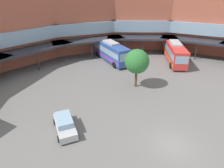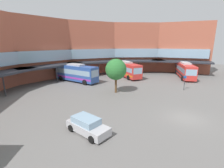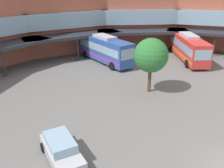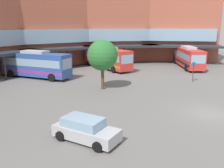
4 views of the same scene
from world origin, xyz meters
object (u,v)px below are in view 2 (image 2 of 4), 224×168
at_px(stop_sign_post, 185,81).
at_px(bus_2, 76,73).
at_px(bus_0, 185,70).
at_px(bus_3, 125,69).
at_px(plaza_tree, 116,70).
at_px(parked_car, 87,125).

bearing_deg(stop_sign_post, bus_2, 113.07).
xyz_separation_m(bus_0, bus_3, (-8.27, 11.86, 0.05)).
bearing_deg(plaza_tree, bus_2, 86.57).
bearing_deg(bus_3, bus_2, -86.27).
height_order(plaza_tree, stop_sign_post, plaza_tree).
distance_m(bus_3, plaza_tree, 14.14).
height_order(bus_3, stop_sign_post, bus_3).
xyz_separation_m(bus_2, stop_sign_post, (8.52, -20.01, -0.34)).
distance_m(bus_3, stop_sign_post, 15.52).
relative_size(bus_3, stop_sign_post, 4.38).
bearing_deg(bus_2, bus_0, 43.34).
height_order(bus_2, parked_car, bus_2).
relative_size(plaza_tree, stop_sign_post, 2.17).
xyz_separation_m(bus_0, plaza_tree, (-20.48, 5.02, 2.09)).
xyz_separation_m(bus_3, stop_sign_post, (-2.99, -15.23, -0.31)).
xyz_separation_m(plaza_tree, stop_sign_post, (9.22, -8.38, -2.35)).
bearing_deg(bus_3, stop_sign_post, 15.17).
xyz_separation_m(bus_3, plaza_tree, (-12.21, -6.85, 2.05)).
bearing_deg(parked_car, stop_sign_post, 83.52).
bearing_deg(stop_sign_post, parked_car, 173.50).
height_order(bus_0, parked_car, bus_0).
relative_size(bus_0, stop_sign_post, 4.21).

